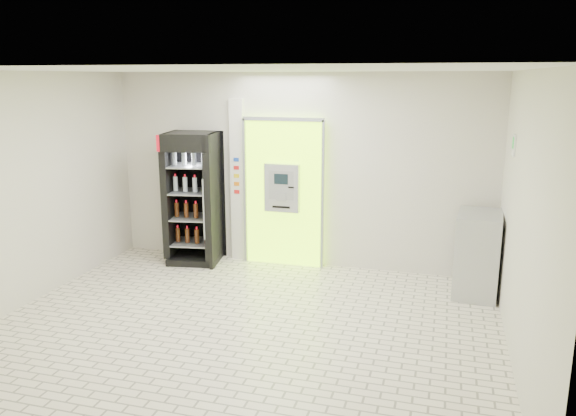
% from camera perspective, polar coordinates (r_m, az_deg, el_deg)
% --- Properties ---
extents(ground, '(6.00, 6.00, 0.00)m').
position_cam_1_polar(ground, '(6.89, -4.53, -11.96)').
color(ground, beige).
rests_on(ground, ground).
extents(room_shell, '(6.00, 6.00, 6.00)m').
position_cam_1_polar(room_shell, '(6.34, -4.83, 3.30)').
color(room_shell, beige).
rests_on(room_shell, ground).
extents(atm_assembly, '(1.30, 0.24, 2.33)m').
position_cam_1_polar(atm_assembly, '(8.77, -0.42, 1.66)').
color(atm_assembly, '#98EA0D').
rests_on(atm_assembly, ground).
extents(pillar, '(0.22, 0.11, 2.60)m').
position_cam_1_polar(pillar, '(9.03, -5.12, 2.77)').
color(pillar, silver).
rests_on(pillar, ground).
extents(beverage_cooler, '(0.88, 0.83, 2.09)m').
position_cam_1_polar(beverage_cooler, '(9.07, -9.52, 0.76)').
color(beverage_cooler, black).
rests_on(beverage_cooler, ground).
extents(steel_cabinet, '(0.64, 0.90, 1.14)m').
position_cam_1_polar(steel_cabinet, '(8.10, 18.70, -4.44)').
color(steel_cabinet, '#A9ACB1').
rests_on(steel_cabinet, ground).
extents(exit_sign, '(0.02, 0.22, 0.26)m').
position_cam_1_polar(exit_sign, '(7.32, 21.97, 5.94)').
color(exit_sign, white).
rests_on(exit_sign, room_shell).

